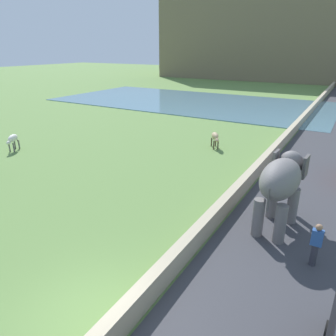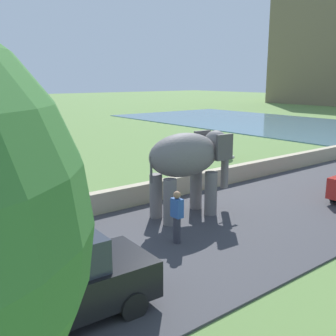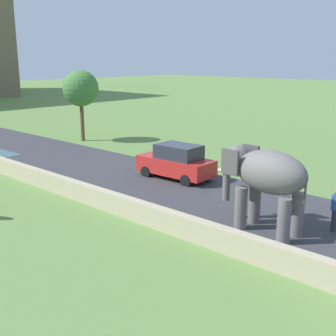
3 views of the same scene
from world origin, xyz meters
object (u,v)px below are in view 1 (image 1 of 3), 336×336
object	(u,v)px
cow_tan	(215,137)
cow_white	(13,139)
elephant	(281,182)
person_beside_elephant	(316,244)

from	to	relation	value
cow_tan	cow_white	size ratio (longest dim) A/B	0.96
elephant	cow_tan	xyz separation A→B (m)	(-6.41, 8.84, -1.20)
cow_tan	cow_white	bearing A→B (deg)	-146.91
elephant	person_beside_elephant	world-z (taller)	elephant
cow_tan	elephant	bearing A→B (deg)	-54.04
elephant	cow_tan	distance (m)	10.98
cow_tan	cow_white	distance (m)	14.49
person_beside_elephant	cow_white	xyz separation A→B (m)	(-20.20, 2.84, -0.04)
elephant	cow_tan	world-z (taller)	elephant
cow_white	cow_tan	bearing A→B (deg)	33.09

